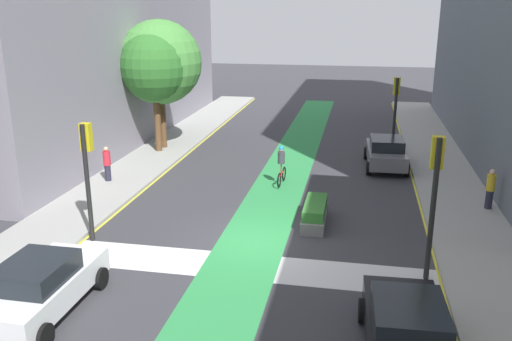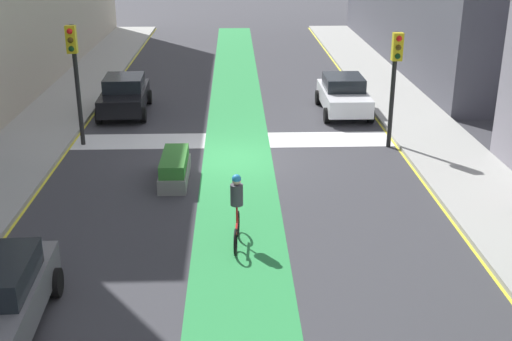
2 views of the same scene
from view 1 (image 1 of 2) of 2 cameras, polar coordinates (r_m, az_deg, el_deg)
The scene contains 19 objects.
ground_plane at distance 19.15m, azimuth 0.05°, elevation -7.41°, with size 120.00×120.00×0.00m, color #38383D.
bike_lane_paint at distance 19.17m, azimuth -0.35°, elevation -7.37°, with size 2.40×60.00×0.01m, color #2D8C47.
crosswalk_band at distance 17.38m, azimuth -1.23°, elevation -10.06°, with size 12.00×1.80×0.01m, color silver.
sidewalk_left at distance 21.71m, azimuth -19.87°, elevation -5.24°, with size 3.00×60.00×0.15m, color #9E9E99.
curb_stripe_left at distance 21.03m, azimuth -16.31°, elevation -5.82°, with size 0.16×60.00×0.01m, color yellow.
sidewalk_right at distance 19.29m, azimuth 22.75°, elevation -8.39°, with size 3.00×60.00×0.15m, color #9E9E99.
curb_stripe_right at distance 19.05m, azimuth 18.27°, elevation -8.44°, with size 0.16×60.00×0.01m, color yellow.
traffic_signal_near_right at distance 16.42m, azimuth 18.33°, elevation -1.08°, with size 0.35×0.52×4.36m.
traffic_signal_near_left at distance 19.17m, azimuth -17.36°, elevation 1.11°, with size 0.35×0.52×4.16m.
traffic_signal_far_right at distance 31.05m, azimuth 14.50°, elevation 7.18°, with size 0.35×0.52×4.18m.
car_white_left_near at distance 15.70m, azimuth -21.72°, elevation -11.21°, with size 2.03×4.21×1.57m.
car_grey_right_far at distance 28.24m, azimuth 13.52°, elevation 1.89°, with size 2.17×4.27×1.57m.
car_black_right_near at distance 13.30m, azimuth 15.59°, elevation -15.94°, with size 2.17×4.27×1.57m.
cyclist_in_lane at distance 24.74m, azimuth 2.70°, elevation 0.65°, with size 0.32×1.73×1.86m.
pedestrian_sidewalk_right_a at distance 23.33m, azimuth 23.45°, elevation -1.77°, with size 0.34×0.34×1.63m.
pedestrian_sidewalk_left_a at distance 25.79m, azimuth -15.41°, elevation 0.72°, with size 0.34×0.34×1.62m.
street_tree_near at distance 30.01m, azimuth -10.63°, elevation 10.75°, with size 3.79×3.79×6.59m.
street_tree_far at distance 30.75m, azimuth -10.09°, elevation 11.14°, with size 4.62×4.62×7.12m.
median_planter at distance 20.58m, azimuth 6.22°, elevation -4.52°, with size 0.85×2.57×0.85m.
Camera 1 is at (3.31, -17.14, 7.87)m, focal length 37.99 mm.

